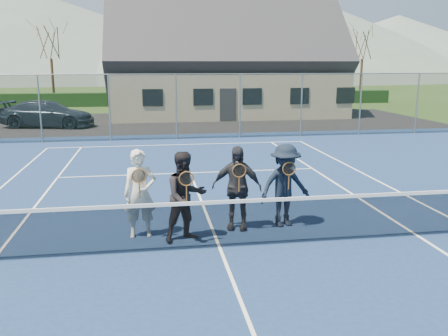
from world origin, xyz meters
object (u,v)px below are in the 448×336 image
at_px(car_c, 48,114).
at_px(player_a, 140,194).
at_px(clubhouse, 225,55).
at_px(player_d, 285,186).
at_px(player_b, 186,197).
at_px(tennis_net, 219,222).
at_px(player_c, 237,188).

distance_m(car_c, player_a, 18.87).
xyz_separation_m(clubhouse, player_d, (-2.42, -22.95, -3.07)).
bearing_deg(clubhouse, player_b, -101.07).
distance_m(player_a, player_d, 3.07).
bearing_deg(player_a, player_d, 3.23).
distance_m(clubhouse, player_a, 23.97).
bearing_deg(player_d, car_c, 115.04).
bearing_deg(player_b, clubhouse, 78.93).
bearing_deg(car_c, tennis_net, -147.52).
bearing_deg(car_c, player_a, -150.88).
height_order(tennis_net, player_b, player_b).
xyz_separation_m(car_c, player_c, (7.32, -17.96, 0.19)).
bearing_deg(player_a, clubhouse, 76.65).
xyz_separation_m(tennis_net, player_a, (-1.49, 0.87, 0.38)).
relative_size(tennis_net, clubhouse, 0.75).
bearing_deg(player_c, clubhouse, 81.39).
relative_size(clubhouse, player_a, 8.67).
xyz_separation_m(player_a, player_c, (2.01, 0.15, -0.00)).
bearing_deg(player_b, player_a, 158.04).
height_order(car_c, player_c, player_c).
xyz_separation_m(tennis_net, clubhouse, (4.00, 24.00, 3.45)).
distance_m(car_c, player_c, 19.39).
height_order(player_a, player_c, same).
relative_size(clubhouse, player_c, 8.67).
relative_size(tennis_net, player_a, 6.49).
relative_size(car_c, player_a, 2.82).
distance_m(car_c, clubhouse, 12.34).
relative_size(player_a, player_b, 1.00).
relative_size(car_c, player_b, 2.82).
distance_m(player_b, player_c, 1.23).
relative_size(player_c, player_d, 1.00).
relative_size(player_a, player_d, 1.00).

